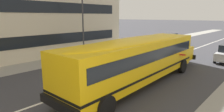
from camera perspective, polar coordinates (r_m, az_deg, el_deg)
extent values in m
plane|color=#38383D|center=(12.01, -5.94, -8.77)|extent=(400.00, 400.00, 0.00)
cube|color=gray|center=(18.06, -21.87, -2.45)|extent=(120.00, 3.00, 0.01)
cube|color=silver|center=(12.01, -5.94, -8.76)|extent=(110.00, 0.16, 0.01)
cube|color=yellow|center=(11.77, 7.76, -0.84)|extent=(11.42, 2.92, 2.27)
cube|color=yellow|center=(17.58, 19.41, 0.97)|extent=(1.72, 2.22, 1.13)
cube|color=black|center=(18.41, 20.28, 0.17)|extent=(0.28, 2.58, 0.37)
cube|color=black|center=(8.16, -15.99, -14.26)|extent=(0.28, 2.58, 0.37)
cube|color=black|center=(11.68, 7.82, 1.11)|extent=(10.74, 2.94, 0.66)
cube|color=black|center=(11.93, 7.67, -3.98)|extent=(11.44, 2.95, 0.12)
ellipsoid|color=yellow|center=(11.57, 7.92, 4.64)|extent=(10.96, 2.70, 0.37)
cylinder|color=red|center=(14.35, 20.73, 0.35)|extent=(0.47, 0.47, 0.03)
cylinder|color=black|center=(16.28, 12.19, -1.50)|extent=(1.04, 0.32, 1.03)
cylinder|color=black|center=(15.26, 20.70, -2.93)|extent=(1.04, 0.32, 1.03)
cylinder|color=black|center=(9.95, -13.04, -10.35)|extent=(1.04, 0.32, 1.03)
cylinder|color=black|center=(8.17, -1.87, -15.18)|extent=(1.04, 0.32, 1.03)
cube|color=navy|center=(30.84, 17.23, 4.80)|extent=(3.96, 1.84, 0.70)
cube|color=black|center=(30.64, 17.17, 6.02)|extent=(2.25, 1.64, 0.64)
cylinder|color=black|center=(32.42, 16.93, 4.52)|extent=(0.61, 0.20, 0.60)
cylinder|color=black|center=(31.67, 19.65, 4.17)|extent=(0.61, 0.20, 0.60)
cylinder|color=black|center=(30.16, 14.61, 4.12)|extent=(0.61, 0.20, 0.60)
cylinder|color=black|center=(29.36, 17.47, 3.75)|extent=(0.61, 0.20, 0.60)
cylinder|color=black|center=(19.70, 28.90, -1.05)|extent=(0.60, 0.19, 0.60)
cylinder|color=black|center=(22.19, 30.67, 0.08)|extent=(0.60, 0.19, 0.60)
cylinder|color=#38383D|center=(19.52, -8.82, 8.96)|extent=(0.14, 0.14, 6.50)
cube|color=black|center=(20.79, -14.72, 5.21)|extent=(15.56, 0.04, 1.10)
cube|color=black|center=(20.68, -15.20, 14.04)|extent=(15.56, 0.04, 1.10)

